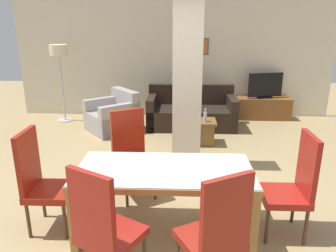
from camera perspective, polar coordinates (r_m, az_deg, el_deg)
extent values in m
plane|color=#A1895B|center=(3.71, -0.60, -17.52)|extent=(18.00, 18.00, 0.00)
cube|color=beige|center=(7.66, 1.09, 11.84)|extent=(7.20, 0.06, 2.70)
cube|color=brown|center=(7.60, 5.37, 13.61)|extent=(0.44, 0.02, 0.36)
cube|color=#B26633|center=(7.59, 5.38, 13.61)|extent=(0.40, 0.01, 0.32)
cube|color=beige|center=(4.80, 3.35, 8.24)|extent=(0.42, 0.36, 2.70)
cube|color=#A2763A|center=(3.01, -1.01, -11.31)|extent=(1.80, 0.06, 0.06)
cube|color=#A2763A|center=(3.72, -0.33, -5.38)|extent=(1.80, 0.06, 0.06)
cube|color=#A2763A|center=(3.51, -15.10, -7.51)|extent=(0.06, 0.73, 0.06)
cube|color=#A2763A|center=(3.43, 14.19, -8.04)|extent=(0.06, 0.73, 0.06)
cube|color=silver|center=(3.34, -0.63, -7.48)|extent=(1.78, 0.83, 0.01)
cube|color=#A2763A|center=(3.36, -16.17, -15.73)|extent=(0.08, 0.08, 0.65)
cube|color=#A2763A|center=(3.28, 14.69, -16.49)|extent=(0.08, 0.08, 0.65)
cube|color=#A2763A|center=(3.98, -12.84, -9.86)|extent=(0.08, 0.08, 0.65)
cube|color=#A2763A|center=(3.91, 12.41, -10.34)|extent=(0.08, 0.08, 0.65)
cube|color=maroon|center=(3.63, 19.43, -11.41)|extent=(0.46, 0.46, 0.07)
cube|color=maroon|center=(3.55, 23.19, -6.26)|extent=(0.05, 0.44, 0.63)
cylinder|color=#4F3223|center=(3.54, 16.86, -16.34)|extent=(0.04, 0.04, 0.40)
cylinder|color=#4F3223|center=(3.85, 15.48, -13.21)|extent=(0.04, 0.04, 0.40)
cylinder|color=#4F3223|center=(3.66, 22.86, -15.89)|extent=(0.04, 0.04, 0.40)
cylinder|color=#4F3223|center=(3.96, 20.98, -12.93)|extent=(0.04, 0.04, 0.40)
cube|color=maroon|center=(4.13, -5.79, -6.74)|extent=(0.63, 0.63, 0.07)
cube|color=maroon|center=(4.18, -7.01, -1.32)|extent=(0.40, 0.26, 0.63)
cylinder|color=#4F3223|center=(4.15, -2.21, -10.17)|extent=(0.04, 0.04, 0.40)
cylinder|color=#4F3223|center=(4.02, -7.19, -11.29)|extent=(0.04, 0.04, 0.40)
cylinder|color=#4F3223|center=(4.46, -4.35, -8.12)|extent=(0.04, 0.04, 0.40)
cylinder|color=#4F3223|center=(4.34, -9.01, -9.07)|extent=(0.04, 0.04, 0.40)
cube|color=maroon|center=(3.72, -19.67, -10.67)|extent=(0.46, 0.46, 0.07)
cube|color=maroon|center=(3.66, -23.23, -5.53)|extent=(0.05, 0.44, 0.63)
cylinder|color=#4F3223|center=(3.93, -15.65, -12.59)|extent=(0.04, 0.04, 0.40)
cylinder|color=#4F3223|center=(3.62, -17.49, -15.56)|extent=(0.04, 0.04, 0.40)
cylinder|color=#4F3223|center=(4.06, -20.89, -12.12)|extent=(0.04, 0.04, 0.40)
cylinder|color=#4F3223|center=(3.76, -23.14, -14.90)|extent=(0.04, 0.04, 0.40)
cube|color=maroon|center=(2.93, -9.72, -18.24)|extent=(0.63, 0.63, 0.07)
cube|color=maroon|center=(2.61, -13.18, -14.07)|extent=(0.40, 0.26, 0.63)
cylinder|color=#4F3223|center=(3.28, -9.83, -18.82)|extent=(0.04, 0.04, 0.40)
cube|color=maroon|center=(2.86, 7.21, -19.08)|extent=(0.62, 0.62, 0.07)
cube|color=maroon|center=(2.52, 10.17, -15.08)|extent=(0.41, 0.25, 0.63)
cylinder|color=#4F3223|center=(3.21, 8.07, -19.64)|extent=(0.04, 0.04, 0.40)
cube|color=black|center=(6.92, 4.06, 1.51)|extent=(1.83, 0.90, 0.42)
cube|color=black|center=(7.16, 4.05, 5.59)|extent=(1.83, 0.18, 0.43)
cube|color=black|center=(6.96, 10.96, 2.35)|extent=(0.16, 0.90, 0.66)
cube|color=black|center=(6.91, -2.85, 2.53)|extent=(0.16, 0.90, 0.66)
cube|color=#9E9898|center=(6.75, -9.76, 0.79)|extent=(1.20, 1.20, 0.40)
cube|color=#9E9898|center=(6.80, -7.43, 4.58)|extent=(0.68, 0.78, 0.41)
cube|color=#9E9898|center=(6.41, -8.32, 1.03)|extent=(0.75, 0.65, 0.63)
cube|color=#9E9898|center=(7.03, -11.16, 2.36)|extent=(0.75, 0.65, 0.63)
cube|color=brown|center=(5.93, 5.17, 0.79)|extent=(0.67, 0.47, 0.04)
cube|color=brown|center=(6.00, 5.11, -1.20)|extent=(0.59, 0.39, 0.40)
cylinder|color=#B2B7BC|center=(5.85, 6.49, 1.58)|extent=(0.06, 0.06, 0.17)
cylinder|color=#B2B7BC|center=(5.82, 6.53, 2.70)|extent=(0.02, 0.02, 0.06)
cylinder|color=#B7B7BC|center=(5.81, 6.55, 3.05)|extent=(0.03, 0.03, 0.01)
cube|color=brown|center=(7.81, 16.25, 2.99)|extent=(1.19, 0.40, 0.49)
cube|color=black|center=(7.75, 16.42, 4.84)|extent=(0.36, 0.28, 0.03)
cube|color=black|center=(7.70, 16.60, 6.89)|extent=(0.79, 0.25, 0.53)
cylinder|color=#B7B7BC|center=(7.77, -17.41, 1.02)|extent=(0.34, 0.34, 0.02)
cylinder|color=#B7B7BC|center=(7.60, -17.92, 6.27)|extent=(0.04, 0.04, 1.43)
cylinder|color=beige|center=(7.50, -18.52, 12.47)|extent=(0.38, 0.38, 0.22)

